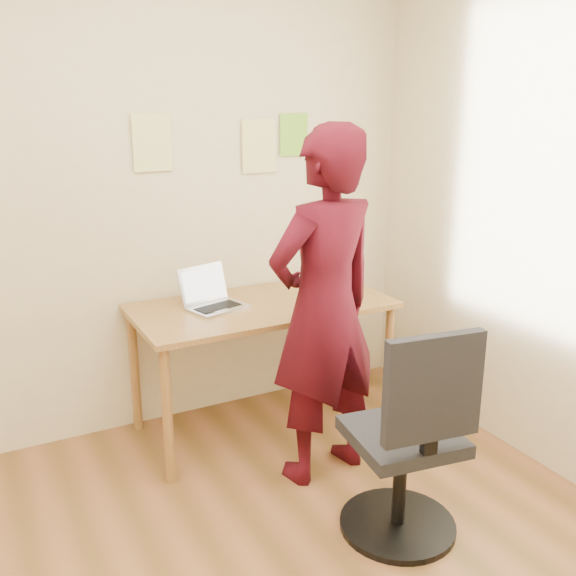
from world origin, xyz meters
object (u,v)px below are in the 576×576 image
desk (262,318)px  person (324,309)px  phone (315,308)px  office_chair (410,450)px  laptop (212,298)px

desk → person: person is taller
phone → person: person is taller
office_chair → person: 0.76m
laptop → phone: 0.56m
office_chair → laptop: bearing=114.9°
phone → person: (-0.15, -0.35, 0.12)m
laptop → office_chair: office_chair is taller
desk → person: (0.06, -0.56, 0.21)m
desk → phone: 0.31m
phone → desk: bearing=100.7°
laptop → person: 0.71m
person → desk: bearing=-93.5°
laptop → person: (0.32, -0.63, 0.07)m
phone → office_chair: (-0.10, -0.96, -0.33)m
desk → office_chair: (0.11, -1.17, -0.24)m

